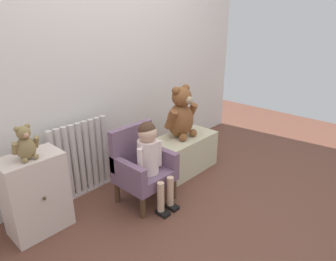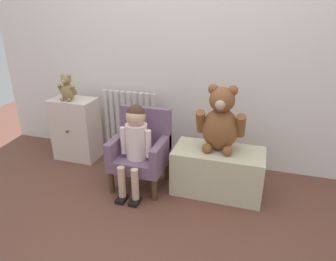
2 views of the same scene
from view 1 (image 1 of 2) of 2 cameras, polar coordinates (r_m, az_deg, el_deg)
The scene contains 9 objects.
ground_plane at distance 2.47m, azimuth 7.54°, elevation -16.10°, with size 6.00×6.00×0.00m, color brown.
back_wall at distance 2.78m, azimuth -11.39°, elevation 14.94°, with size 3.80×0.05×2.40m, color silver.
radiator at distance 2.68m, azimuth -16.17°, elevation -5.31°, with size 0.56×0.05×0.66m.
small_dresser at distance 2.37m, azimuth -23.89°, elevation -11.02°, with size 0.41×0.29×0.60m.
child_armchair at distance 2.52m, azimuth -5.08°, elevation -6.64°, with size 0.43×0.38×0.64m.
child_figure at distance 2.38m, azimuth -3.44°, elevation -4.26°, with size 0.25×0.35×0.72m.
low_bench at distance 3.02m, azimuth 2.86°, elevation -4.37°, with size 0.70×0.36×0.36m, color beige.
large_teddy_bear at distance 2.88m, azimuth 2.49°, elevation 3.03°, with size 0.37×0.26×0.51m.
small_teddy_bear at distance 2.16m, azimuth -25.53°, elevation -2.39°, with size 0.17×0.12×0.24m.
Camera 1 is at (-1.64, -1.08, 1.50)m, focal length 32.00 mm.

